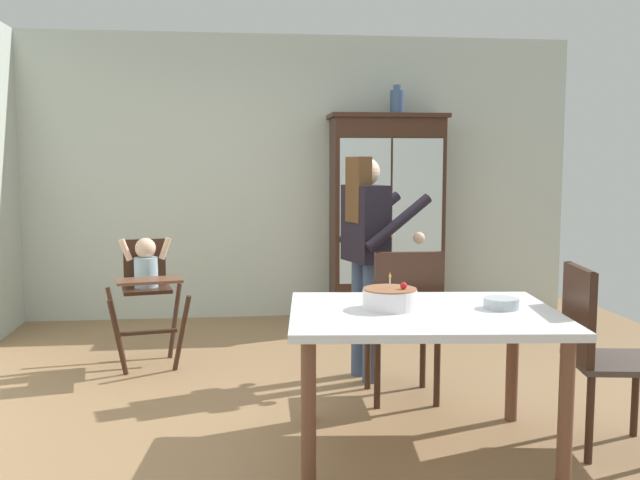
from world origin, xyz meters
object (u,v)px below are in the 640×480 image
Objects in this scene: china_cabinet at (386,217)px; serving_bowl at (501,303)px; birthday_cake at (390,298)px; dining_chair_right_end at (596,345)px; adult_person at (366,240)px; high_chair_with_toddler at (146,278)px; dining_chair_far_side at (405,315)px; ceramic_vase at (397,101)px; dining_table at (423,328)px.

china_cabinet is 10.80× the size of serving_bowl.
dining_chair_right_end is (1.06, -0.14, -0.24)m from birthday_cake.
adult_person reaches higher than birthday_cake.
high_chair_with_toddler is 0.62× the size of adult_person.
birthday_cake is at bearing 71.44° from dining_chair_far_side.
ceramic_vase is at bearing 87.34° from serving_bowl.
dining_chair_right_end is (0.81, -0.81, 0.00)m from dining_chair_far_side.
dining_chair_right_end is (0.43, -3.19, -0.42)m from china_cabinet.
dining_chair_far_side reaches higher than dining_table.
dining_chair_far_side is at bearing -101.23° from ceramic_vase.
dining_table is at bearing -98.48° from china_cabinet.
high_chair_with_toddler is 2.22m from birthday_cake.
adult_person is at bearing 44.64° from dining_chair_right_end.
adult_person reaches higher than dining_chair_far_side.
adult_person is 1.05× the size of dining_table.
high_chair_with_toddler is at bearing 139.26° from serving_bowl.
high_chair_with_toddler is at bearing -147.51° from ceramic_vase.
adult_person is at bearing 110.94° from serving_bowl.
dining_chair_far_side is (0.24, 0.67, -0.24)m from birthday_cake.
adult_person is (1.54, -0.49, 0.31)m from high_chair_with_toddler.
dining_chair_far_side reaches higher than high_chair_with_toddler.
ceramic_vase is 0.28× the size of dining_chair_far_side.
dining_table is at bearing -100.09° from ceramic_vase.
ceramic_vase reaches higher than serving_bowl.
dining_table is 0.74m from dining_chair_far_side.
ceramic_vase reaches higher than dining_table.
china_cabinet reaches higher than high_chair_with_toddler.
china_cabinet is 7.20× the size of ceramic_vase.
china_cabinet reaches higher than dining_chair_right_end.
china_cabinet is at bearing -177.65° from ceramic_vase.
dining_chair_right_end is (0.48, -0.08, -0.21)m from serving_bowl.
high_chair_with_toddler is 0.99× the size of dining_chair_right_end.
high_chair_with_toddler is (-2.16, -1.37, -1.41)m from ceramic_vase.
serving_bowl is (-0.05, -3.11, -0.21)m from china_cabinet.
birthday_cake is 1.09m from dining_chair_right_end.
dining_chair_far_side is (-0.47, -2.38, -1.51)m from ceramic_vase.
ceramic_vase is 2.86m from dining_chair_far_side.
adult_person is 1.35m from serving_bowl.
adult_person is at bearing -106.01° from china_cabinet.
china_cabinet is at bearing -97.68° from dining_chair_far_side.
dining_table is 0.90m from dining_chair_right_end.
china_cabinet is 2.05× the size of high_chair_with_toddler.
high_chair_with_toddler is at bearing 62.77° from dining_chair_right_end.
china_cabinet is 3.16m from dining_table.
high_chair_with_toddler is at bearing -29.38° from dining_chair_far_side.
ceramic_vase reaches higher than dining_chair_far_side.
ceramic_vase is at bearing 79.91° from dining_table.
high_chair_with_toddler is at bearing 132.79° from dining_table.
birthday_cake is 1.56× the size of serving_bowl.
adult_person is at bearing 93.19° from dining_table.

